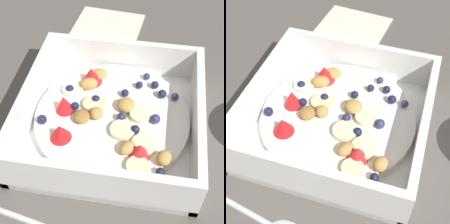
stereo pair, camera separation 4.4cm
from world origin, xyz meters
TOP-DOWN VIEW (x-y plane):
  - ground_plane at (0.00, 0.00)m, footprint 2.40×2.40m
  - fruit_bowl at (0.02, 0.00)m, footprint 0.23×0.23m
  - spoon at (0.18, -0.02)m, footprint 0.05×0.17m
  - folded_napkin at (-0.21, -0.04)m, footprint 0.13×0.13m

SIDE VIEW (x-z plane):
  - ground_plane at x=0.00m, z-range 0.00..0.00m
  - folded_napkin at x=-0.21m, z-range 0.00..0.01m
  - spoon at x=0.18m, z-range 0.00..0.01m
  - fruit_bowl at x=0.02m, z-range -0.01..0.05m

